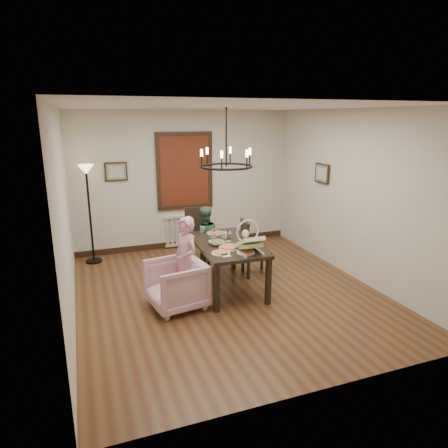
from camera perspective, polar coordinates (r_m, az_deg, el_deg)
room_shell at (r=6.25m, az=-0.67°, el=3.40°), size 4.51×5.00×2.81m
dining_table at (r=6.28m, az=0.30°, el=-3.45°), size 0.95×1.64×0.75m
chair_far at (r=7.28m, az=-3.77°, el=-1.99°), size 0.58×0.58×1.06m
chair_right at (r=6.89m, az=4.54°, el=-3.35°), size 0.49×0.49×0.98m
armchair at (r=5.80m, az=-6.83°, el=-8.59°), size 0.88×0.86×0.69m
elderly_woman at (r=5.86m, az=-5.42°, el=-6.25°), size 0.37×0.45×1.08m
seated_man at (r=7.05m, az=-2.85°, el=-2.93°), size 0.49×0.39×0.97m
baby_bouncer at (r=5.79m, az=3.57°, el=-2.49°), size 0.38×0.51×0.33m
salad_bowl at (r=6.14m, az=-1.05°, el=-2.71°), size 0.28×0.28×0.07m
pizza_platter at (r=5.98m, az=0.72°, el=-3.35°), size 0.31×0.31×0.04m
drinking_glass at (r=6.41m, az=-0.12°, el=-1.67°), size 0.06×0.06×0.13m
window_blinds at (r=8.19m, az=-5.62°, el=7.54°), size 1.00×0.03×1.40m
radiator at (r=8.46m, az=-5.44°, el=-0.87°), size 0.92×0.12×0.62m
picture_back at (r=7.96m, az=-15.16°, el=7.24°), size 0.42×0.03×0.36m
picture_right at (r=7.67m, az=13.82°, el=7.04°), size 0.03×0.42×0.36m
floor_lamp at (r=7.75m, az=-18.59°, el=1.12°), size 0.30×0.30×1.80m
chandelier at (r=5.99m, az=0.32°, el=8.23°), size 0.80×0.80×0.04m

